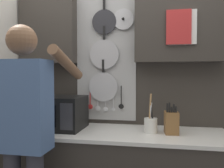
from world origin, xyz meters
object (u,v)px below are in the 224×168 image
(utensil_crock, at_px, (151,124))
(person, at_px, (24,124))
(microwave, at_px, (56,112))
(knife_block, at_px, (171,122))

(utensil_crock, relative_size, person, 0.19)
(person, bearing_deg, utensil_crock, 31.47)
(microwave, bearing_deg, person, -91.40)
(knife_block, xyz_separation_m, utensil_crock, (-0.17, -0.00, -0.02))
(knife_block, distance_m, utensil_crock, 0.17)
(knife_block, relative_size, utensil_crock, 0.79)
(microwave, xyz_separation_m, knife_block, (1.04, 0.00, -0.05))
(microwave, distance_m, utensil_crock, 0.87)
(microwave, xyz_separation_m, utensil_crock, (0.87, 0.00, -0.08))
(microwave, xyz_separation_m, person, (-0.01, -0.54, 0.00))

